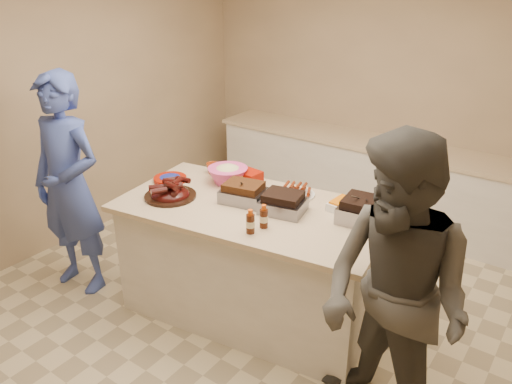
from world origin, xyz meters
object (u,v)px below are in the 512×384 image
Objects in this scene: bbq_bottle_a at (264,227)px; plastic_cup at (212,173)px; roasting_pan at (361,221)px; mustard_bottle at (242,190)px; guest_blue at (85,282)px; bbq_bottle_b at (250,233)px; rib_platter at (171,197)px; island at (253,310)px; coleslaw_bowl at (228,183)px.

plastic_cup is (-0.94, 0.56, 0.00)m from bbq_bottle_a.
roasting_pan is at bearing -3.03° from plastic_cup.
mustard_bottle is 1.74m from guest_blue.
roasting_pan is 0.81m from bbq_bottle_b.
bbq_bottle_b is 0.72m from mustard_bottle.
guest_blue is (-0.86, -0.32, -0.96)m from rib_platter.
roasting_pan reaches higher than guest_blue.
rib_platter is 1.33m from guest_blue.
bbq_bottle_a is (0.26, -0.23, 0.96)m from island.
rib_platter is at bearing 12.82° from guest_blue.
island is 1.58m from guest_blue.
coleslaw_bowl is at bearing 138.42° from bbq_bottle_b.
bbq_bottle_b is 0.09× the size of guest_blue.
rib_platter reaches higher than island.
roasting_pan reaches higher than island.
island is 1.17m from rib_platter.
coleslaw_bowl is 1.94× the size of bbq_bottle_a.
coleslaw_bowl reaches higher than island.
coleslaw_bowl is 1.64m from guest_blue.
mustard_bottle is 1.19× the size of plastic_cup.
rib_platter is 3.28× the size of mustard_bottle.
bbq_bottle_a is 1.09m from plastic_cup.
mustard_bottle reaches higher than island.
guest_blue is (-0.80, -0.90, -0.96)m from plastic_cup.
bbq_bottle_b is at bearing -0.54° from guest_blue.
bbq_bottle_a is 1.65× the size of plastic_cup.
bbq_bottle_a is (0.89, 0.01, 0.00)m from rib_platter.
coleslaw_bowl is 0.89m from bbq_bottle_b.
plastic_cup is (-0.68, 0.33, 0.96)m from island.
guest_blue is (-1.74, -0.34, -0.96)m from bbq_bottle_a.
bbq_bottle_a is at bearing 76.49° from bbq_bottle_b.
bbq_bottle_b is (-0.03, -0.12, -0.00)m from bbq_bottle_a.
mustard_bottle is at bearing 131.47° from bbq_bottle_b.
bbq_bottle_b is 1.14m from plastic_cup.
roasting_pan is 1.73× the size of bbq_bottle_b.
bbq_bottle_b is at bearing -41.58° from coleslaw_bowl.
rib_platter is 1.36× the size of roasting_pan.
plastic_cup is at bearing 160.84° from coleslaw_bowl.
bbq_bottle_b is (0.67, -0.59, 0.00)m from coleslaw_bowl.
coleslaw_bowl is at bearing 142.10° from island.
plastic_cup is 1.54m from guest_blue.
roasting_pan is at bearing 43.59° from bbq_bottle_a.
coleslaw_bowl is (-1.21, -0.01, -0.00)m from roasting_pan.
bbq_bottle_b is 1.40× the size of mustard_bottle.
bbq_bottle_a is 0.09× the size of guest_blue.
roasting_pan is at bearing 12.21° from guest_blue.
coleslaw_bowl is 0.26m from plastic_cup.
mustard_bottle is (-1.02, -0.06, 0.00)m from roasting_pan.
mustard_bottle is at bearing 140.07° from bbq_bottle_a.
bbq_bottle_a is at bearing 3.11° from guest_blue.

